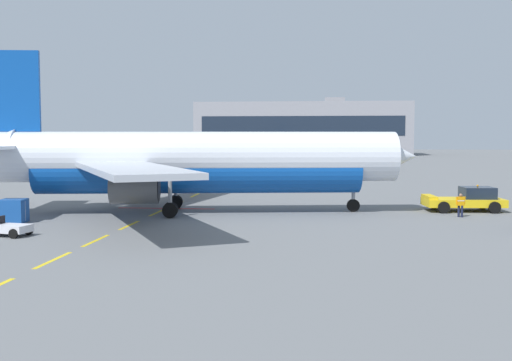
{
  "coord_description": "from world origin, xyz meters",
  "views": [
    {
      "loc": [
        30.87,
        -27.21,
        5.93
      ],
      "look_at": [
        25.8,
        17.95,
        2.63
      ],
      "focal_mm": 43.8,
      "sensor_mm": 36.0,
      "label": 1
    }
  ],
  "objects_px": {
    "uld_cargo_container": "(14,211)",
    "ground_power_truck": "(79,174)",
    "airliner_foreground": "(191,161)",
    "ground_crew_worker": "(461,204)",
    "pushback_tug": "(466,200)"
  },
  "relations": [
    {
      "from": "ground_power_truck",
      "to": "ground_crew_worker",
      "type": "distance_m",
      "value": 41.6
    },
    {
      "from": "airliner_foreground",
      "to": "ground_crew_worker",
      "type": "xyz_separation_m",
      "value": [
        19.91,
        -0.26,
        -2.97
      ]
    },
    {
      "from": "airliner_foreground",
      "to": "ground_crew_worker",
      "type": "relative_size",
      "value": 20.19
    },
    {
      "from": "uld_cargo_container",
      "to": "ground_power_truck",
      "type": "bearing_deg",
      "value": 102.82
    },
    {
      "from": "ground_power_truck",
      "to": "uld_cargo_container",
      "type": "xyz_separation_m",
      "value": [
        5.89,
        -25.89,
        -0.85
      ]
    },
    {
      "from": "pushback_tug",
      "to": "uld_cargo_container",
      "type": "xyz_separation_m",
      "value": [
        -32.03,
        -10.06,
        -0.1
      ]
    },
    {
      "from": "pushback_tug",
      "to": "ground_power_truck",
      "type": "xyz_separation_m",
      "value": [
        -37.93,
        15.83,
        0.74
      ]
    },
    {
      "from": "airliner_foreground",
      "to": "uld_cargo_container",
      "type": "relative_size",
      "value": 19.71
    },
    {
      "from": "pushback_tug",
      "to": "uld_cargo_container",
      "type": "distance_m",
      "value": 33.58
    },
    {
      "from": "ground_power_truck",
      "to": "pushback_tug",
      "type": "bearing_deg",
      "value": -22.65
    },
    {
      "from": "ground_crew_worker",
      "to": "uld_cargo_container",
      "type": "xyz_separation_m",
      "value": [
        -30.81,
        -6.3,
        -0.18
      ]
    },
    {
      "from": "airliner_foreground",
      "to": "uld_cargo_container",
      "type": "distance_m",
      "value": 13.11
    },
    {
      "from": "ground_power_truck",
      "to": "ground_crew_worker",
      "type": "height_order",
      "value": "ground_power_truck"
    },
    {
      "from": "ground_crew_worker",
      "to": "airliner_foreground",
      "type": "bearing_deg",
      "value": 179.25
    },
    {
      "from": "ground_crew_worker",
      "to": "uld_cargo_container",
      "type": "relative_size",
      "value": 0.98
    }
  ]
}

